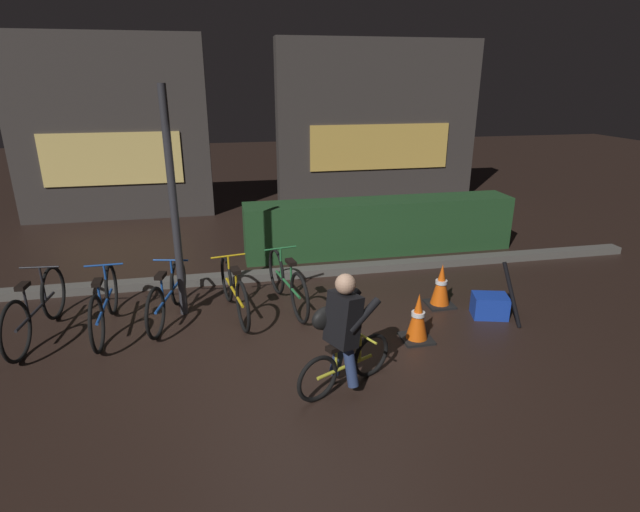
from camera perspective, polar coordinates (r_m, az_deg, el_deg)
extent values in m
plane|color=black|center=(5.96, -0.74, -10.24)|extent=(40.00, 40.00, 0.00)
cube|color=#56544F|center=(7.89, -3.76, -2.01)|extent=(12.00, 0.24, 0.12)
cube|color=#214723|center=(8.98, 6.82, 3.42)|extent=(4.80, 0.70, 0.95)
cube|color=#383330|center=(11.82, -22.81, 13.17)|extent=(4.07, 0.50, 3.86)
cube|color=#F2D172|center=(11.62, -22.66, 10.20)|extent=(2.85, 0.04, 1.10)
cube|color=#383330|center=(12.95, 6.64, 14.99)|extent=(5.07, 0.50, 3.88)
cube|color=#E5B751|center=(12.75, 6.91, 12.28)|extent=(3.55, 0.04, 1.10)
cylinder|color=#2D2D33|center=(6.48, -16.37, 5.39)|extent=(0.10, 0.10, 2.92)
torus|color=black|center=(7.33, -28.19, -3.73)|extent=(0.11, 0.70, 0.70)
torus|color=black|center=(6.46, -31.46, -7.38)|extent=(0.11, 0.70, 0.70)
cylinder|color=black|center=(6.89, -29.71, -5.44)|extent=(0.14, 1.05, 0.04)
cylinder|color=black|center=(6.66, -30.59, -4.55)|extent=(0.03, 0.03, 0.39)
cube|color=black|center=(6.59, -30.88, -2.98)|extent=(0.12, 0.21, 0.05)
cylinder|color=black|center=(7.05, -29.14, -2.82)|extent=(0.03, 0.03, 0.44)
cylinder|color=black|center=(6.98, -29.44, -1.13)|extent=(0.46, 0.07, 0.02)
torus|color=black|center=(7.15, -22.75, -3.54)|extent=(0.06, 0.68, 0.68)
torus|color=black|center=(6.24, -24.16, -7.13)|extent=(0.06, 0.68, 0.68)
cylinder|color=#19479E|center=(6.69, -23.41, -5.22)|extent=(0.06, 1.01, 0.04)
cylinder|color=#19479E|center=(6.46, -23.89, -4.33)|extent=(0.03, 0.03, 0.38)
cube|color=black|center=(6.39, -24.12, -2.77)|extent=(0.10, 0.20, 0.05)
cylinder|color=#19479E|center=(6.86, -23.27, -2.63)|extent=(0.03, 0.03, 0.43)
cylinder|color=#19479E|center=(6.79, -23.51, -0.96)|extent=(0.46, 0.03, 0.02)
torus|color=black|center=(7.14, -15.91, -2.91)|extent=(0.18, 0.64, 0.64)
torus|color=black|center=(6.31, -18.30, -6.23)|extent=(0.18, 0.64, 0.64)
cylinder|color=#19479E|center=(6.72, -17.03, -4.47)|extent=(0.24, 0.94, 0.04)
cylinder|color=#19479E|center=(6.51, -17.61, -3.62)|extent=(0.03, 0.03, 0.36)
cube|color=black|center=(6.44, -17.78, -2.15)|extent=(0.14, 0.22, 0.05)
cylinder|color=#19479E|center=(6.88, -16.55, -2.04)|extent=(0.03, 0.03, 0.40)
cylinder|color=#19479E|center=(6.81, -16.72, -0.46)|extent=(0.45, 0.12, 0.02)
torus|color=black|center=(7.09, -10.63, -2.57)|extent=(0.16, 0.65, 0.65)
torus|color=black|center=(6.22, -8.82, -5.75)|extent=(0.16, 0.65, 0.65)
cylinder|color=gold|center=(6.65, -9.78, -4.06)|extent=(0.20, 0.96, 0.04)
cylinder|color=gold|center=(6.43, -9.55, -3.14)|extent=(0.03, 0.03, 0.36)
cube|color=black|center=(6.36, -9.64, -1.63)|extent=(0.13, 0.21, 0.05)
cylinder|color=gold|center=(6.82, -10.37, -1.63)|extent=(0.03, 0.03, 0.41)
cylinder|color=gold|center=(6.75, -10.47, 0.00)|extent=(0.46, 0.10, 0.02)
torus|color=black|center=(7.24, -5.01, -1.74)|extent=(0.16, 0.67, 0.67)
torus|color=black|center=(6.37, -2.35, -4.80)|extent=(0.16, 0.67, 0.67)
cylinder|color=#236B38|center=(6.80, -3.76, -3.18)|extent=(0.21, 0.99, 0.04)
cylinder|color=#236B38|center=(6.57, -3.32, -2.22)|extent=(0.03, 0.03, 0.37)
cube|color=black|center=(6.51, -3.35, -0.69)|extent=(0.13, 0.21, 0.05)
cylinder|color=#236B38|center=(6.97, -4.51, -0.76)|extent=(0.03, 0.03, 0.42)
cylinder|color=#236B38|center=(6.90, -4.56, 0.88)|extent=(0.46, 0.11, 0.02)
cube|color=black|center=(6.19, 10.96, -9.24)|extent=(0.36, 0.36, 0.03)
cone|color=#EA560F|center=(6.05, 11.15, -6.75)|extent=(0.26, 0.26, 0.57)
cylinder|color=white|center=(6.04, 11.16, -6.51)|extent=(0.16, 0.16, 0.05)
cube|color=black|center=(7.14, 13.50, -5.37)|extent=(0.36, 0.36, 0.03)
cone|color=#EA560F|center=(7.02, 13.70, -3.12)|extent=(0.26, 0.26, 0.58)
cylinder|color=white|center=(7.00, 13.72, -2.90)|extent=(0.16, 0.16, 0.05)
cube|color=#193DB7|center=(6.95, 18.83, -5.41)|extent=(0.51, 0.43, 0.30)
torus|color=black|center=(5.33, 5.86, -11.23)|extent=(0.45, 0.25, 0.48)
torus|color=black|center=(4.94, -0.27, -13.87)|extent=(0.45, 0.25, 0.48)
cylinder|color=gold|center=(5.13, 2.93, -12.52)|extent=(0.65, 0.34, 0.04)
cylinder|color=gold|center=(4.99, 1.85, -11.70)|extent=(0.03, 0.03, 0.26)
cube|color=black|center=(4.92, 1.87, -10.39)|extent=(0.22, 0.18, 0.05)
cylinder|color=gold|center=(5.16, 4.62, -10.39)|extent=(0.03, 0.03, 0.30)
cylinder|color=gold|center=(5.09, 4.66, -8.95)|extent=(0.22, 0.42, 0.02)
cylinder|color=navy|center=(5.15, 2.03, -11.57)|extent=(0.19, 0.24, 0.42)
cylinder|color=navy|center=(5.02, 3.52, -12.49)|extent=(0.19, 0.24, 0.42)
cube|color=black|center=(4.84, 2.67, -7.21)|extent=(0.38, 0.40, 0.54)
sphere|color=tan|center=(4.70, 2.93, -3.22)|extent=(0.20, 0.20, 0.20)
cylinder|color=black|center=(4.99, 2.87, -5.68)|extent=(0.39, 0.25, 0.29)
cylinder|color=black|center=(4.80, 5.05, -6.80)|extent=(0.39, 0.25, 0.29)
ellipsoid|color=black|center=(4.96, 0.63, -7.10)|extent=(0.36, 0.28, 0.24)
cylinder|color=black|center=(6.72, 21.10, -4.16)|extent=(0.23, 0.32, 0.81)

